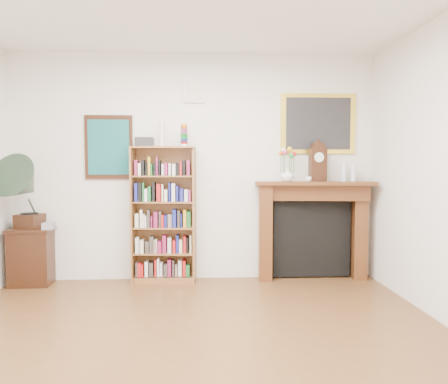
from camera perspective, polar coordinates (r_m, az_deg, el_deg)
name	(u,v)px	position (r m, az deg, el deg)	size (l,w,h in m)	color
room	(191,171)	(2.96, -4.36, 2.75)	(4.51, 5.01, 2.81)	brown
teal_poster	(109,147)	(5.56, -14.82, 5.68)	(0.58, 0.04, 0.78)	black
small_picture	(194,90)	(5.52, -3.90, 13.12)	(0.26, 0.04, 0.30)	white
gilt_painting	(318,124)	(5.67, 12.18, 8.72)	(0.95, 0.04, 0.75)	yellow
bookshelf	(164,207)	(5.35, -7.86, -1.95)	(0.78, 0.33, 1.91)	brown
side_cabinet	(31,257)	(5.74, -23.88, -7.72)	(0.50, 0.36, 0.68)	black
fireplace	(312,221)	(5.59, 11.46, -3.74)	(1.49, 0.49, 1.23)	#512712
gramophone	(24,187)	(5.54, -24.70, 0.60)	(0.67, 0.77, 0.88)	black
cd_stack	(48,226)	(5.49, -21.96, -4.14)	(0.12, 0.12, 0.08)	#AAABB6
mantel_clock	(318,163)	(5.51, 12.15, 3.73)	(0.21, 0.14, 0.47)	black
flower_vase	(287,175)	(5.42, 8.25, 2.26)	(0.16, 0.16, 0.17)	white
teacup	(309,179)	(5.42, 10.98, 1.67)	(0.08, 0.08, 0.06)	white
bottle_left	(344,172)	(5.61, 15.37, 2.59)	(0.07, 0.07, 0.24)	silver
bottle_right	(354,173)	(5.62, 16.56, 2.37)	(0.06, 0.06, 0.20)	silver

